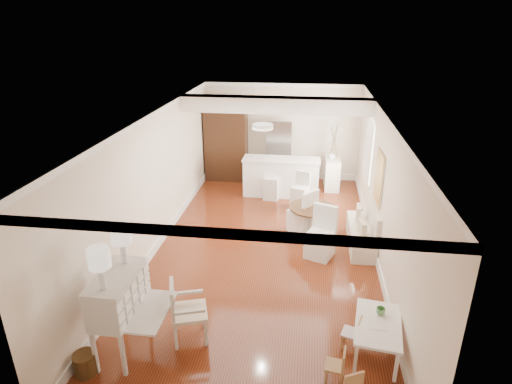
% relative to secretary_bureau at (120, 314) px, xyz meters
% --- Properties ---
extents(room, '(9.00, 9.04, 2.82)m').
position_rel_secretary_bureau_xyz_m(room, '(1.74, 3.43, 1.34)').
color(room, maroon).
rests_on(room, ground).
extents(secretary_bureau, '(1.01, 1.03, 1.28)m').
position_rel_secretary_bureau_xyz_m(secretary_bureau, '(0.00, 0.00, 0.00)').
color(secretary_bureau, beige).
rests_on(secretary_bureau, ground).
extents(gustavian_armchair, '(0.70, 0.70, 0.96)m').
position_rel_secretary_bureau_xyz_m(gustavian_armchair, '(0.88, 0.38, -0.16)').
color(gustavian_armchair, beige).
rests_on(gustavian_armchair, ground).
extents(wicker_basket, '(0.40, 0.40, 0.31)m').
position_rel_secretary_bureau_xyz_m(wicker_basket, '(-0.35, -0.48, -0.49)').
color(wicker_basket, '#4B3117').
rests_on(wicker_basket, ground).
extents(kids_table, '(0.77, 1.12, 0.52)m').
position_rel_secretary_bureau_xyz_m(kids_table, '(3.60, 0.41, -0.38)').
color(kids_table, silver).
rests_on(kids_table, ground).
extents(kids_chair_a, '(0.29, 0.29, 0.52)m').
position_rel_secretary_bureau_xyz_m(kids_chair_a, '(2.99, -0.19, -0.38)').
color(kids_chair_a, '#A17849').
rests_on(kids_chair_a, ground).
extents(kids_chair_b, '(0.32, 0.32, 0.53)m').
position_rel_secretary_bureau_xyz_m(kids_chair_b, '(3.25, 0.48, -0.38)').
color(kids_chair_b, tan).
rests_on(kids_chair_b, ground).
extents(banquette, '(0.52, 1.60, 0.98)m').
position_rel_secretary_bureau_xyz_m(banquette, '(3.69, 3.60, -0.15)').
color(banquette, silver).
rests_on(banquette, ground).
extents(dining_table, '(1.07, 1.07, 0.69)m').
position_rel_secretary_bureau_xyz_m(dining_table, '(2.65, 3.92, -0.29)').
color(dining_table, '#4B2E18').
rests_on(dining_table, ground).
extents(slip_chair_near, '(0.66, 0.67, 1.05)m').
position_rel_secretary_bureau_xyz_m(slip_chair_near, '(2.82, 3.05, -0.12)').
color(slip_chair_near, white).
rests_on(slip_chair_near, ground).
extents(slip_chair_far, '(0.70, 0.70, 1.03)m').
position_rel_secretary_bureau_xyz_m(slip_chair_far, '(2.43, 4.12, -0.13)').
color(slip_chair_far, white).
rests_on(slip_chair_far, ground).
extents(breakfast_counter, '(2.05, 0.65, 1.03)m').
position_rel_secretary_bureau_xyz_m(breakfast_counter, '(1.80, 6.20, -0.13)').
color(breakfast_counter, white).
rests_on(breakfast_counter, ground).
extents(bar_stool_left, '(0.43, 0.43, 0.97)m').
position_rel_secretary_bureau_xyz_m(bar_stool_left, '(1.57, 5.90, -0.16)').
color(bar_stool_left, silver).
rests_on(bar_stool_left, ground).
extents(bar_stool_right, '(0.49, 0.49, 0.95)m').
position_rel_secretary_bureau_xyz_m(bar_stool_right, '(2.34, 5.35, -0.17)').
color(bar_stool_right, silver).
rests_on(bar_stool_right, ground).
extents(pantry_cabinet, '(1.20, 0.60, 2.30)m').
position_rel_secretary_bureau_xyz_m(pantry_cabinet, '(0.10, 7.28, 0.51)').
color(pantry_cabinet, '#381E11').
rests_on(pantry_cabinet, ground).
extents(fridge, '(0.75, 0.65, 1.80)m').
position_rel_secretary_bureau_xyz_m(fridge, '(2.00, 7.25, 0.26)').
color(fridge, silver).
rests_on(fridge, ground).
extents(sideboard, '(0.42, 0.91, 0.86)m').
position_rel_secretary_bureau_xyz_m(sideboard, '(3.18, 6.93, -0.21)').
color(sideboard, white).
rests_on(sideboard, ground).
extents(pencil_cup, '(0.16, 0.16, 0.10)m').
position_rel_secretary_bureau_xyz_m(pencil_cup, '(3.65, 0.62, -0.07)').
color(pencil_cup, '#60A05D').
rests_on(pencil_cup, kids_table).
extents(branch_vase, '(0.24, 0.24, 0.20)m').
position_rel_secretary_bureau_xyz_m(branch_vase, '(3.14, 6.89, 0.32)').
color(branch_vase, white).
rests_on(branch_vase, sideboard).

